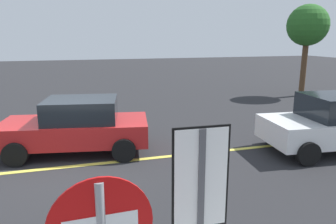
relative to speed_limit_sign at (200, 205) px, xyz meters
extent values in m
plane|color=#262628|center=(-1.41, 5.59, -1.76)|extent=(80.00, 80.00, 0.00)
cube|color=#E0D14C|center=(1.59, 5.59, -1.76)|extent=(28.00, 0.16, 0.01)
cube|color=white|center=(0.00, 0.00, 0.26)|extent=(0.50, 0.04, 0.95)
cube|color=black|center=(0.00, 0.00, 0.26)|extent=(0.54, 0.03, 0.99)
cube|color=red|center=(-1.19, 6.66, -1.13)|extent=(4.32, 2.39, 0.63)
cube|color=black|center=(-0.99, 6.63, -0.50)|extent=(2.19, 1.84, 0.63)
cylinder|color=black|center=(-2.70, 6.02, -1.44)|extent=(0.67, 0.32, 0.64)
cylinder|color=black|center=(-2.42, 7.76, -1.44)|extent=(0.67, 0.32, 0.64)
cylinder|color=black|center=(0.04, 5.57, -1.44)|extent=(0.67, 0.32, 0.64)
cylinder|color=black|center=(0.32, 7.31, -1.44)|extent=(0.67, 0.32, 0.64)
cube|color=white|center=(5.96, 4.82, -1.11)|extent=(3.94, 2.09, 0.67)
cylinder|color=black|center=(4.60, 4.02, -1.44)|extent=(0.66, 0.27, 0.64)
cylinder|color=black|center=(4.74, 5.82, -1.44)|extent=(0.66, 0.27, 0.64)
cylinder|color=#513823|center=(11.11, 12.62, -0.13)|extent=(0.31, 0.31, 3.27)
sphere|color=#286023|center=(11.11, 12.62, 2.11)|extent=(2.21, 2.21, 2.21)
camera|label=1|loc=(-1.01, -2.48, 1.51)|focal=34.07mm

